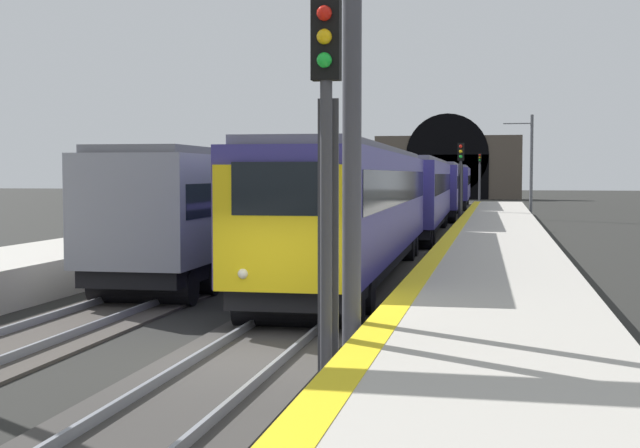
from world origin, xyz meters
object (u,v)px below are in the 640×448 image
object	(u,v)px
train_main_approaching	(429,189)
catenary_mast_near	(531,166)
train_adjacent_platform	(305,196)
railway_signal_far	(480,172)
overhead_signal_gantry	(78,20)
railway_signal_mid	(461,176)
railway_signal_near	(326,166)

from	to	relation	value
train_main_approaching	catenary_mast_near	bearing A→B (deg)	142.82
train_adjacent_platform	railway_signal_far	world-z (taller)	railway_signal_far
overhead_signal_gantry	catenary_mast_near	xyz separation A→B (m)	(49.53, -8.59, -1.82)
train_main_approaching	railway_signal_far	xyz separation A→B (m)	(49.09, -1.95, 1.12)
railway_signal_mid	catenary_mast_near	xyz separation A→B (m)	(10.29, -4.38, 0.71)
train_main_approaching	railway_signal_mid	size ratio (longest dim) A/B	15.08
train_adjacent_platform	overhead_signal_gantry	size ratio (longest dim) A/B	4.51
railway_signal_far	overhead_signal_gantry	distance (m)	90.02
railway_signal_mid	overhead_signal_gantry	size ratio (longest dim) A/B	0.56
train_main_approaching	railway_signal_near	xyz separation A→B (m)	(-42.15, -1.95, 1.04)
train_adjacent_platform	railway_signal_near	world-z (taller)	railway_signal_near
train_main_approaching	train_adjacent_platform	distance (m)	15.49
train_main_approaching	overhead_signal_gantry	bearing A→B (deg)	-4.35
train_adjacent_platform	catenary_mast_near	world-z (taller)	catenary_mast_near
railway_signal_near	train_adjacent_platform	bearing A→B (deg)	-166.70
catenary_mast_near	train_adjacent_platform	bearing A→B (deg)	155.28
railway_signal_mid	overhead_signal_gantry	bearing A→B (deg)	-6.11
train_main_approaching	overhead_signal_gantry	xyz separation A→B (m)	(-40.81, 2.25, 3.32)
railway_signal_mid	catenary_mast_near	size ratio (longest dim) A/B	0.69
train_main_approaching	railway_signal_far	bearing A→B (deg)	176.53
train_main_approaching	overhead_signal_gantry	size ratio (longest dim) A/B	8.47
train_main_approaching	catenary_mast_near	xyz separation A→B (m)	(8.73, -6.34, 1.51)
overhead_signal_gantry	train_adjacent_platform	bearing A→B (deg)	4.96
train_adjacent_platform	railway_signal_mid	distance (m)	14.78
overhead_signal_gantry	catenary_mast_near	bearing A→B (deg)	-9.84
overhead_signal_gantry	railway_signal_near	bearing A→B (deg)	-107.72
railway_signal_far	overhead_signal_gantry	bearing A→B (deg)	-2.68
railway_signal_far	train_main_approaching	bearing A→B (deg)	-2.28
railway_signal_mid	railway_signal_near	bearing A→B (deg)	0.00
railway_signal_far	overhead_signal_gantry	size ratio (longest dim) A/B	0.63
railway_signal_far	catenary_mast_near	distance (m)	40.60
railway_signal_near	railway_signal_far	bearing A→B (deg)	-180.00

